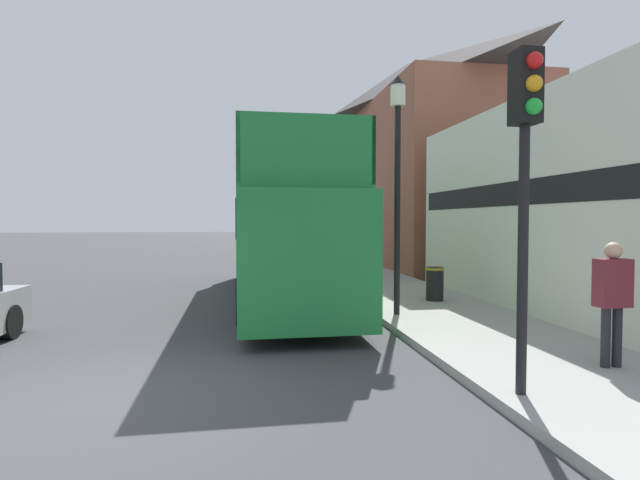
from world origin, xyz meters
The scene contains 12 objects.
ground_plane centered at (0.00, 21.00, 0.00)m, with size 144.00×144.00×0.00m, color #3D3D3F.
sidewalk centered at (6.33, 18.00, 0.07)m, with size 3.19×108.00×0.14m.
pub_white_frontage centered at (10.92, 4.53, 2.47)m, with size 6.01×10.43×4.94m.
brick_terrace_rear centered at (10.92, 20.59, 5.43)m, with size 6.00×19.31×10.85m.
tour_bus centered at (2.90, 7.68, 1.77)m, with size 2.54×11.39×4.01m.
parked_car_ahead_of_bus centered at (3.58, 15.77, 0.70)m, with size 1.97×4.02×1.49m.
pedestrian_nearest centered at (6.92, 0.00, 1.19)m, with size 0.46×0.25×1.75m.
traffic_signal centered at (5.08, -0.82, 3.07)m, with size 0.28×0.42×4.00m.
lamp_post_nearest centered at (5.17, 4.26, 3.67)m, with size 0.35×0.35×5.18m.
lamp_post_second centered at (5.34, 13.76, 3.70)m, with size 0.35×0.35×5.23m.
lamp_post_third centered at (5.24, 23.26, 3.23)m, with size 0.35×0.35×4.46m.
litter_bin centered at (6.71, 5.92, 0.60)m, with size 0.48×0.48×0.85m.
Camera 1 is at (1.84, -6.17, 2.18)m, focal length 28.00 mm.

